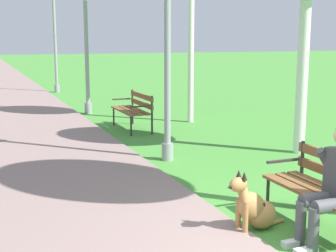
{
  "coord_description": "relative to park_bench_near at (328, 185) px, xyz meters",
  "views": [
    {
      "loc": [
        -3.04,
        -3.3,
        2.09
      ],
      "look_at": [
        -0.61,
        2.74,
        0.9
      ],
      "focal_mm": 51.82,
      "sensor_mm": 36.0,
      "label": 1
    }
  ],
  "objects": [
    {
      "name": "park_bench_near",
      "position": [
        0.0,
        0.0,
        0.0
      ],
      "size": [
        0.55,
        1.5,
        0.85
      ],
      "color": "brown",
      "rests_on": "ground"
    },
    {
      "name": "dog_shepherd",
      "position": [
        -0.74,
        0.29,
        -0.25
      ],
      "size": [
        0.83,
        0.34,
        0.71
      ],
      "color": "#B27F47",
      "rests_on": "ground"
    },
    {
      "name": "lamp_post_mid",
      "position": [
        -0.57,
        9.17,
        1.66
      ],
      "size": [
        0.24,
        0.24,
        4.2
      ],
      "color": "gray",
      "rests_on": "ground"
    },
    {
      "name": "park_bench_mid",
      "position": [
        -0.11,
        6.45,
        0.0
      ],
      "size": [
        0.55,
        1.5,
        0.85
      ],
      "color": "brown",
      "rests_on": "ground"
    },
    {
      "name": "lamp_post_far",
      "position": [
        -0.51,
        14.9,
        1.9
      ],
      "size": [
        0.24,
        0.24,
        4.67
      ],
      "color": "gray",
      "rests_on": "ground"
    },
    {
      "name": "lamp_post_near",
      "position": [
        -0.46,
        3.53,
        1.51
      ],
      "size": [
        0.24,
        0.24,
        3.91
      ],
      "color": "gray",
      "rests_on": "ground"
    },
    {
      "name": "person_seated_on_near_bench",
      "position": [
        -0.21,
        -0.33,
        0.17
      ],
      "size": [
        0.74,
        0.49,
        1.25
      ],
      "color": "#4C4C51",
      "rests_on": "ground"
    }
  ]
}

